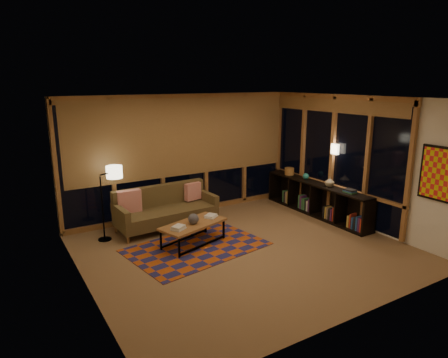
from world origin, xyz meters
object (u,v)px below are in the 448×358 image
floor_lamp (102,205)px  sofa (167,208)px  coffee_table (193,234)px  bookshelf (316,199)px

floor_lamp → sofa: bearing=-22.8°
sofa → coffee_table: (0.07, -1.06, -0.21)m
floor_lamp → bookshelf: size_ratio=0.47×
bookshelf → floor_lamp: bearing=167.6°
coffee_table → bookshelf: bookshelf is taller
floor_lamp → bookshelf: floor_lamp is taller
floor_lamp → bookshelf: 4.65m
floor_lamp → bookshelf: (4.53, -0.99, -0.33)m
coffee_table → bookshelf: (3.17, 0.09, 0.16)m
sofa → coffee_table: bearing=-88.5°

